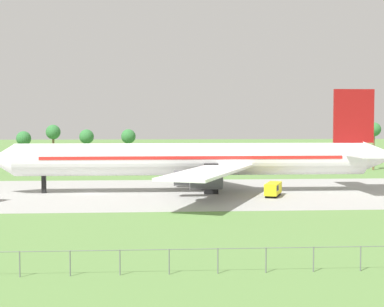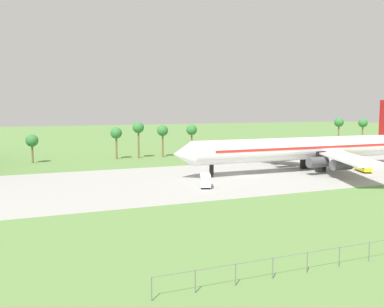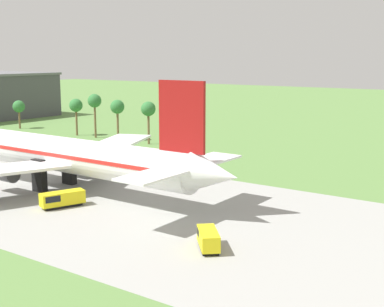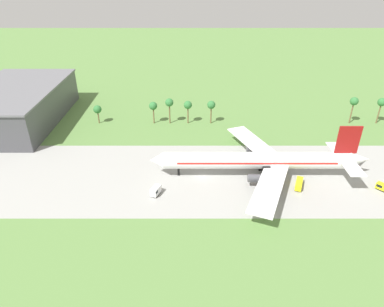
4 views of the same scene
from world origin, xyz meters
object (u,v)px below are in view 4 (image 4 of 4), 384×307
(baggage_tug, at_px, (155,191))
(catering_van, at_px, (384,187))
(terminal_building, at_px, (16,105))
(jet_airliner, at_px, (260,160))
(fuel_truck, at_px, (298,184))

(baggage_tug, height_order, catering_van, baggage_tug)
(catering_van, xyz_separation_m, terminal_building, (-139.00, 54.66, 6.63))
(jet_airliner, relative_size, baggage_tug, 16.49)
(fuel_truck, relative_size, catering_van, 1.28)
(baggage_tug, bearing_deg, fuel_truck, 5.10)
(jet_airliner, xyz_separation_m, catering_van, (37.78, -9.17, -4.55))
(jet_airliner, bearing_deg, fuel_truck, -33.02)
(catering_van, height_order, terminal_building, terminal_building)
(fuel_truck, distance_m, terminal_building, 124.49)
(baggage_tug, xyz_separation_m, catering_van, (72.01, 2.24, -0.31))
(jet_airliner, distance_m, fuel_truck, 14.22)
(baggage_tug, bearing_deg, jet_airliner, 18.44)
(catering_van, bearing_deg, jet_airliner, 166.36)
(jet_airliner, relative_size, catering_van, 14.21)
(catering_van, bearing_deg, baggage_tug, -178.22)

